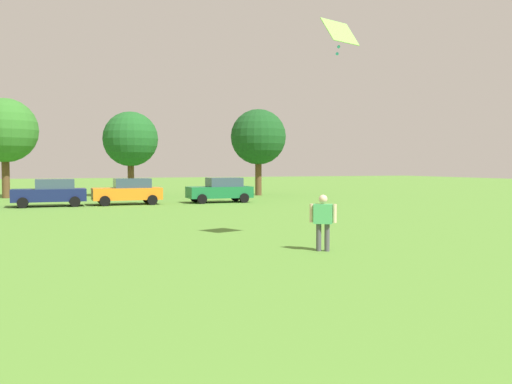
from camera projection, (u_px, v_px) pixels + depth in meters
ground_plane at (59, 213)px, 29.41m from camera, size 160.00×160.00×0.00m
adult_bystander at (323, 218)px, 16.28m from camera, size 0.69×0.55×1.67m
kite at (340, 33)px, 17.40m from camera, size 1.37×0.96×1.14m
parked_car_navy_1 at (50, 193)px, 33.83m from camera, size 4.30×2.02×1.68m
parked_car_orange_2 at (128, 191)px, 35.44m from camera, size 4.30×2.02×1.68m
parked_car_green_3 at (221, 190)px, 37.47m from camera, size 4.30×2.02×1.68m
tree_left at (5, 131)px, 42.18m from camera, size 4.90×4.90×7.64m
tree_right at (130, 139)px, 44.05m from camera, size 4.36×4.36×6.79m
tree_far_right at (258, 137)px, 46.11m from camera, size 4.61×4.61×7.19m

